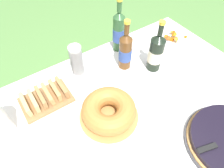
{
  "coord_description": "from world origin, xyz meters",
  "views": [
    {
      "loc": [
        -0.41,
        -0.34,
        1.61
      ],
      "look_at": [
        -0.03,
        0.23,
        0.79
      ],
      "focal_mm": 32.0,
      "sensor_mm": 36.0,
      "label": 1
    }
  ],
  "objects_px": {
    "bundt_cake": "(109,110)",
    "cider_bottle_green": "(119,31)",
    "cup_stack": "(77,61)",
    "cider_bottle_amber": "(125,51)",
    "bread_board": "(45,98)",
    "juice_bottle_red": "(156,52)",
    "snack_plate_near": "(175,38)"
  },
  "relations": [
    {
      "from": "snack_plate_near",
      "to": "bundt_cake",
      "type": "bearing_deg",
      "value": -160.64
    },
    {
      "from": "cider_bottle_green",
      "to": "snack_plate_near",
      "type": "distance_m",
      "value": 0.43
    },
    {
      "from": "bundt_cake",
      "to": "cider_bottle_amber",
      "type": "bearing_deg",
      "value": 41.44
    },
    {
      "from": "cider_bottle_amber",
      "to": "bread_board",
      "type": "xyz_separation_m",
      "value": [
        -0.51,
        0.02,
        -0.09
      ]
    },
    {
      "from": "cup_stack",
      "to": "cider_bottle_amber",
      "type": "relative_size",
      "value": 0.63
    },
    {
      "from": "bundt_cake",
      "to": "juice_bottle_red",
      "type": "bearing_deg",
      "value": 18.23
    },
    {
      "from": "juice_bottle_red",
      "to": "snack_plate_near",
      "type": "height_order",
      "value": "juice_bottle_red"
    },
    {
      "from": "cider_bottle_green",
      "to": "cup_stack",
      "type": "bearing_deg",
      "value": -170.54
    },
    {
      "from": "cider_bottle_amber",
      "to": "bread_board",
      "type": "height_order",
      "value": "cider_bottle_amber"
    },
    {
      "from": "bundt_cake",
      "to": "cider_bottle_green",
      "type": "height_order",
      "value": "cider_bottle_green"
    },
    {
      "from": "bread_board",
      "to": "snack_plate_near",
      "type": "bearing_deg",
      "value": -0.63
    },
    {
      "from": "juice_bottle_red",
      "to": "cider_bottle_amber",
      "type": "bearing_deg",
      "value": 141.42
    },
    {
      "from": "bundt_cake",
      "to": "cider_bottle_green",
      "type": "relative_size",
      "value": 0.85
    },
    {
      "from": "cider_bottle_green",
      "to": "juice_bottle_red",
      "type": "bearing_deg",
      "value": -74.91
    },
    {
      "from": "bundt_cake",
      "to": "snack_plate_near",
      "type": "height_order",
      "value": "bundt_cake"
    },
    {
      "from": "cup_stack",
      "to": "juice_bottle_red",
      "type": "height_order",
      "value": "juice_bottle_red"
    },
    {
      "from": "bread_board",
      "to": "bundt_cake",
      "type": "bearing_deg",
      "value": -49.83
    },
    {
      "from": "bundt_cake",
      "to": "cider_bottle_amber",
      "type": "xyz_separation_m",
      "value": [
        0.28,
        0.25,
        0.07
      ]
    },
    {
      "from": "cider_bottle_amber",
      "to": "juice_bottle_red",
      "type": "xyz_separation_m",
      "value": [
        0.14,
        -0.11,
        0.0
      ]
    },
    {
      "from": "cup_stack",
      "to": "juice_bottle_red",
      "type": "xyz_separation_m",
      "value": [
        0.4,
        -0.21,
        0.02
      ]
    },
    {
      "from": "cider_bottle_amber",
      "to": "bread_board",
      "type": "relative_size",
      "value": 1.23
    },
    {
      "from": "bundt_cake",
      "to": "juice_bottle_red",
      "type": "distance_m",
      "value": 0.44
    },
    {
      "from": "snack_plate_near",
      "to": "bread_board",
      "type": "xyz_separation_m",
      "value": [
        -0.96,
        0.01,
        0.02
      ]
    },
    {
      "from": "bundt_cake",
      "to": "cup_stack",
      "type": "height_order",
      "value": "cup_stack"
    },
    {
      "from": "cup_stack",
      "to": "cider_bottle_green",
      "type": "height_order",
      "value": "cider_bottle_green"
    },
    {
      "from": "juice_bottle_red",
      "to": "cider_bottle_green",
      "type": "bearing_deg",
      "value": 105.09
    },
    {
      "from": "cup_stack",
      "to": "bread_board",
      "type": "bearing_deg",
      "value": -160.87
    },
    {
      "from": "cider_bottle_amber",
      "to": "bundt_cake",
      "type": "bearing_deg",
      "value": -138.56
    },
    {
      "from": "cup_stack",
      "to": "snack_plate_near",
      "type": "xyz_separation_m",
      "value": [
        0.72,
        -0.09,
        -0.09
      ]
    },
    {
      "from": "bundt_cake",
      "to": "juice_bottle_red",
      "type": "relative_size",
      "value": 0.93
    },
    {
      "from": "bundt_cake",
      "to": "cider_bottle_green",
      "type": "distance_m",
      "value": 0.54
    },
    {
      "from": "cider_bottle_green",
      "to": "snack_plate_near",
      "type": "xyz_separation_m",
      "value": [
        0.39,
        -0.15,
        -0.12
      ]
    }
  ]
}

